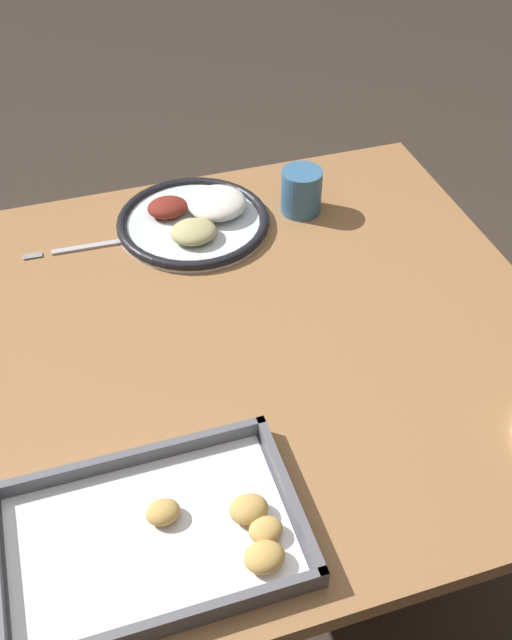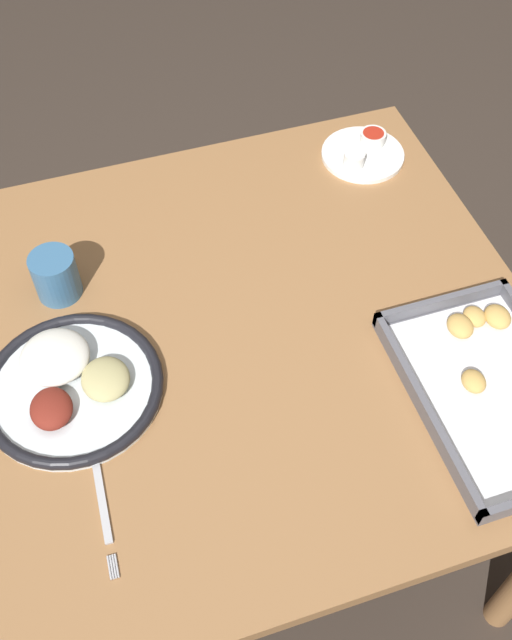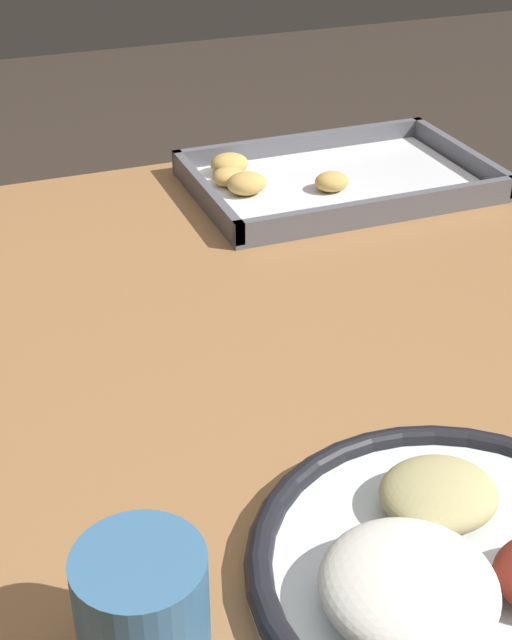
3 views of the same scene
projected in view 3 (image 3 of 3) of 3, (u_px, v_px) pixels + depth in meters
The scene contains 4 objects.
dining_table at pixel (246, 437), 0.92m from camera, with size 0.99×1.00×0.74m.
dinner_plate at pixel (457, 567), 0.61m from camera, with size 0.30×0.30×0.05m.
baking_tray at pixel (326, 180), 1.20m from camera, with size 0.39×0.26×0.04m.
drinking_cup at pixel (143, 613), 0.53m from camera, with size 0.08×0.08×0.09m.
Camera 3 is at (-0.25, -0.68, 1.22)m, focal length 50.00 mm.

